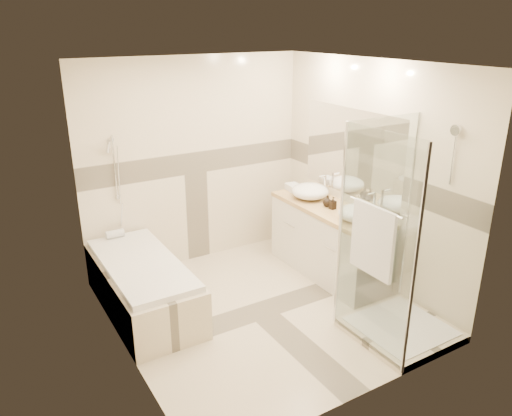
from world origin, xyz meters
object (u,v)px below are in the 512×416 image
vessel_sink_far (358,213)px  vanity (328,241)px  amenity_bottle_a (333,203)px  amenity_bottle_b (327,201)px  bathtub (143,283)px  shower_enclosure (390,287)px  vessel_sink_near (310,191)px

vessel_sink_far → vanity: bearing=87.6°
amenity_bottle_a → amenity_bottle_b: 0.10m
vessel_sink_far → amenity_bottle_a: vessel_sink_far is taller
bathtub → amenity_bottle_b: bearing=-8.5°
shower_enclosure → vessel_sink_far: 0.94m
shower_enclosure → vessel_sink_near: shower_enclosure is taller
vanity → vessel_sink_near: vessel_sink_near is taller
vessel_sink_near → bathtub: bearing=-179.6°
shower_enclosure → amenity_bottle_b: 1.39m
bathtub → vessel_sink_far: vessel_sink_far is taller
vessel_sink_far → amenity_bottle_a: 0.41m
vanity → amenity_bottle_a: (-0.02, -0.06, 0.50)m
vessel_sink_far → amenity_bottle_b: vessel_sink_far is taller
bathtub → vanity: vanity is taller
vanity → vessel_sink_near: bearing=93.1°
vanity → vessel_sink_near: 0.63m
vessel_sink_near → amenity_bottle_b: 0.33m
vanity → shower_enclosure: size_ratio=0.79×
vessel_sink_near → amenity_bottle_a: (0.00, -0.43, -0.02)m
amenity_bottle_b → shower_enclosure: bearing=-101.8°
vessel_sink_near → vessel_sink_far: (0.00, -0.84, -0.01)m
bathtub → vessel_sink_far: bearing=-21.2°
vessel_sink_far → amenity_bottle_a: (0.00, 0.41, -0.01)m
shower_enclosure → amenity_bottle_b: size_ratio=15.27×
vanity → amenity_bottle_b: 0.49m
bathtub → vessel_sink_near: (2.13, 0.01, 0.63)m
vanity → vessel_sink_far: size_ratio=3.90×
bathtub → amenity_bottle_a: 2.26m
vanity → vessel_sink_far: (-0.02, -0.48, 0.51)m
shower_enclosure → amenity_bottle_b: bearing=78.2°
amenity_bottle_a → amenity_bottle_b: amenity_bottle_a is taller
bathtub → amenity_bottle_b: (2.13, -0.32, 0.61)m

